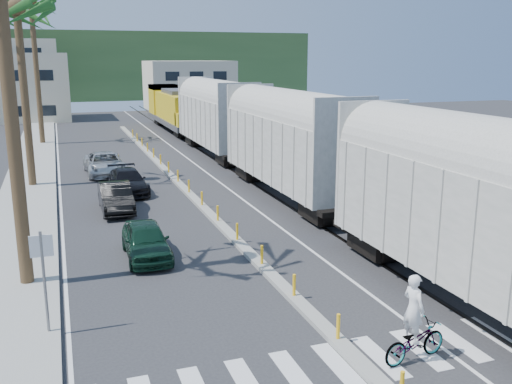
% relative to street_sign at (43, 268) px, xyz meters
% --- Properties ---
extents(ground, '(140.00, 140.00, 0.00)m').
position_rel_street_sign_xyz_m(ground, '(7.30, -2.00, -1.97)').
color(ground, '#28282B').
rests_on(ground, ground).
extents(sidewalk, '(3.00, 90.00, 0.15)m').
position_rel_street_sign_xyz_m(sidewalk, '(-1.20, 23.00, -1.90)').
color(sidewalk, gray).
rests_on(sidewalk, ground).
extents(rails, '(1.56, 100.00, 0.06)m').
position_rel_street_sign_xyz_m(rails, '(12.30, 26.00, -1.94)').
color(rails, black).
rests_on(rails, ground).
extents(median, '(0.45, 60.00, 0.85)m').
position_rel_street_sign_xyz_m(median, '(7.30, 17.96, -1.88)').
color(median, gray).
rests_on(median, ground).
extents(crosswalk, '(14.00, 2.20, 0.01)m').
position_rel_street_sign_xyz_m(crosswalk, '(7.30, -4.00, -1.97)').
color(crosswalk, silver).
rests_on(crosswalk, ground).
extents(lane_markings, '(9.42, 90.00, 0.01)m').
position_rel_street_sign_xyz_m(lane_markings, '(5.15, 23.00, -1.97)').
color(lane_markings, silver).
rests_on(lane_markings, ground).
extents(freight_train, '(3.00, 60.94, 5.85)m').
position_rel_street_sign_xyz_m(freight_train, '(12.30, 18.40, 0.93)').
color(freight_train, '#A7A599').
rests_on(freight_train, ground).
extents(street_sign, '(0.60, 0.08, 3.00)m').
position_rel_street_sign_xyz_m(street_sign, '(0.00, 0.00, 0.00)').
color(street_sign, slate).
rests_on(street_sign, ground).
extents(buildings, '(38.00, 27.00, 10.00)m').
position_rel_street_sign_xyz_m(buildings, '(0.89, 69.66, 2.39)').
color(buildings, beige).
rests_on(buildings, ground).
extents(hillside, '(80.00, 20.00, 12.00)m').
position_rel_street_sign_xyz_m(hillside, '(7.30, 98.00, 4.03)').
color(hillside, '#385628').
rests_on(hillside, ground).
extents(car_lead, '(1.72, 4.06, 1.37)m').
position_rel_street_sign_xyz_m(car_lead, '(3.50, 5.47, -1.29)').
color(car_lead, black).
rests_on(car_lead, ground).
extents(car_second, '(1.49, 4.27, 1.41)m').
position_rel_street_sign_xyz_m(car_second, '(3.11, 12.79, -1.27)').
color(car_second, black).
rests_on(car_second, ground).
extents(car_third, '(2.31, 4.77, 1.33)m').
position_rel_street_sign_xyz_m(car_third, '(4.15, 16.57, -1.31)').
color(car_third, black).
rests_on(car_third, ground).
extents(car_rear, '(2.77, 5.38, 1.45)m').
position_rel_street_sign_xyz_m(car_rear, '(3.37, 22.31, -1.25)').
color(car_rear, '#B2B5B7').
rests_on(car_rear, ground).
extents(cyclist, '(1.35, 2.17, 2.32)m').
position_rel_street_sign_xyz_m(cyclist, '(8.70, -4.40, -1.24)').
color(cyclist, '#9EA0A5').
rests_on(cyclist, ground).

